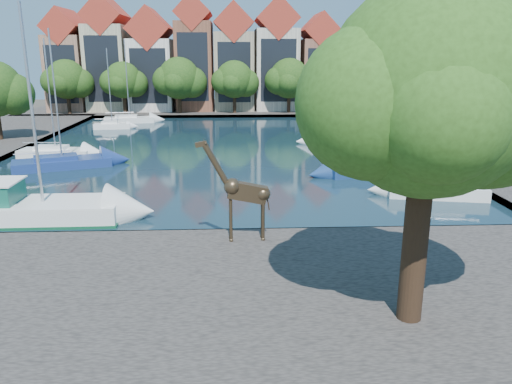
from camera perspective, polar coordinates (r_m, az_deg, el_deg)
ground at (r=25.29m, az=-6.47°, el=-5.29°), size 160.00×160.00×0.00m
water_basin at (r=48.44m, az=-4.67°, el=4.91°), size 38.00×50.00×0.08m
near_quay at (r=18.81m, az=-7.86°, el=-12.17°), size 50.00×14.00×0.50m
far_quay at (r=80.08m, az=-3.91°, el=9.29°), size 60.00×16.00×0.50m
right_quay at (r=53.67m, az=23.18°, el=4.97°), size 14.00×52.00×0.50m
plane_tree at (r=15.76m, az=19.51°, el=10.00°), size 8.32×6.40×10.62m
townhouse_west_end at (r=83.35m, az=-20.49°, el=13.52°), size 5.44×9.18×14.93m
townhouse_west_mid at (r=81.76m, az=-16.42°, el=14.45°), size 5.94×9.18×16.79m
townhouse_west_inner at (r=80.53m, az=-11.73°, el=14.11°), size 6.43×9.18×15.15m
townhouse_center at (r=79.78m, az=-7.00°, el=15.03°), size 5.44×9.18×16.93m
townhouse_east_inner at (r=79.58m, az=-2.53°, el=14.67°), size 5.94×9.18×15.79m
townhouse_east_mid at (r=79.86m, az=2.30°, el=14.94°), size 6.43×9.18×16.65m
townhouse_east_end at (r=80.69m, az=7.04°, el=14.14°), size 5.44×9.18×14.43m
far_tree_far_west at (r=77.86m, az=-20.76°, el=11.81°), size 7.28×5.60×7.68m
far_tree_west at (r=75.82m, az=-14.88°, el=12.13°), size 6.76×5.20×7.36m
far_tree_mid_west at (r=74.56m, az=-8.72°, el=12.57°), size 7.80×6.00×8.00m
far_tree_mid_east at (r=74.18m, az=-2.41°, el=12.59°), size 7.02×5.40×7.52m
far_tree_east at (r=74.64m, az=3.90°, el=12.67°), size 7.54×5.80×7.84m
far_tree_far_east at (r=75.96m, az=10.04°, el=12.41°), size 6.76×5.20×7.36m
giraffe_statue at (r=22.91m, az=-1.61°, el=0.02°), size 3.31×0.63×4.73m
motorsailer at (r=30.25m, az=-26.08°, el=-1.42°), size 10.90×3.36×11.36m
sailboat_left_b at (r=43.00m, az=-21.26°, el=3.33°), size 7.87×5.07×10.72m
sailboat_left_c at (r=47.88m, az=-21.92°, el=4.39°), size 6.37×2.57×10.10m
sailboat_left_d at (r=63.73m, az=-16.11°, el=7.44°), size 4.45×1.95×9.48m
sailboat_left_e at (r=68.93m, az=-14.26°, el=8.16°), size 6.72×3.21×10.61m
sailboat_right_a at (r=33.92m, az=19.97°, el=0.50°), size 6.36×3.27×10.80m
sailboat_right_b at (r=39.16m, az=12.62°, el=2.86°), size 7.30×4.34×10.26m
sailboat_right_c at (r=51.63m, az=8.91°, el=6.03°), size 5.45×1.94×8.90m
sailboat_right_d at (r=63.95m, az=8.75°, el=7.92°), size 5.42×2.16×8.06m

